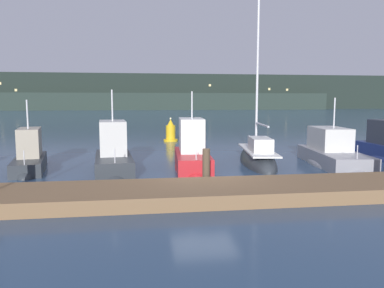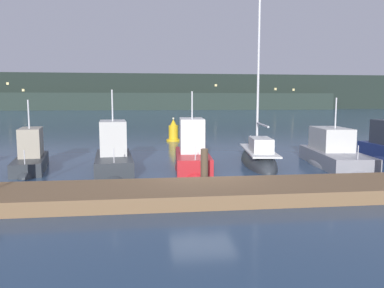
{
  "view_description": "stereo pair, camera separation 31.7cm",
  "coord_description": "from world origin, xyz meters",
  "views": [
    {
      "loc": [
        -2.47,
        -14.03,
        3.25
      ],
      "look_at": [
        0.0,
        3.29,
        1.2
      ],
      "focal_mm": 35.0,
      "sensor_mm": 36.0,
      "label": 1
    },
    {
      "loc": [
        -2.16,
        -14.07,
        3.25
      ],
      "look_at": [
        0.0,
        3.29,
        1.2
      ],
      "focal_mm": 35.0,
      "sensor_mm": 36.0,
      "label": 2
    }
  ],
  "objects": [
    {
      "name": "dock",
      "position": [
        0.0,
        -2.11,
        0.23
      ],
      "size": [
        35.86,
        2.8,
        0.45
      ],
      "primitive_type": "cube",
      "color": "brown",
      "rests_on": "ground"
    },
    {
      "name": "hillside_backdrop",
      "position": [
        -1.32,
        123.45,
        5.72
      ],
      "size": [
        240.0,
        23.0,
        12.42
      ],
      "color": "#1E2823",
      "rests_on": "ground"
    },
    {
      "name": "channel_buoy",
      "position": [
        0.03,
        15.55,
        0.7
      ],
      "size": [
        1.13,
        1.13,
        1.89
      ],
      "color": "gold",
      "rests_on": "ground"
    },
    {
      "name": "motorboat_berth_4",
      "position": [
        -3.65,
        3.39,
        0.44
      ],
      "size": [
        2.2,
        5.3,
        4.27
      ],
      "color": "#2D3338",
      "rests_on": "ground"
    },
    {
      "name": "motorboat_berth_7",
      "position": [
        7.21,
        3.46,
        0.3
      ],
      "size": [
        2.88,
        6.33,
        3.99
      ],
      "color": "gray",
      "rests_on": "ground"
    },
    {
      "name": "sailboat_berth_6",
      "position": [
        3.57,
        4.35,
        0.13
      ],
      "size": [
        2.42,
        6.33,
        9.41
      ],
      "color": "#2D3338",
      "rests_on": "ground"
    },
    {
      "name": "mooring_pile_2",
      "position": [
        0.0,
        -0.46,
        0.73
      ],
      "size": [
        0.28,
        0.28,
        1.46
      ],
      "primitive_type": "cylinder",
      "color": "#4C3D2D",
      "rests_on": "ground"
    },
    {
      "name": "ground_plane",
      "position": [
        0.0,
        0.0,
        0.0
      ],
      "size": [
        400.0,
        400.0,
        0.0
      ],
      "primitive_type": "plane",
      "color": "navy"
    },
    {
      "name": "motorboat_berth_5",
      "position": [
        0.06,
        3.71,
        0.48
      ],
      "size": [
        2.02,
        5.41,
        4.17
      ],
      "color": "red",
      "rests_on": "ground"
    },
    {
      "name": "motorboat_berth_3",
      "position": [
        -7.58,
        4.23,
        0.31
      ],
      "size": [
        2.25,
        5.1,
        3.88
      ],
      "color": "#2D3338",
      "rests_on": "ground"
    }
  ]
}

